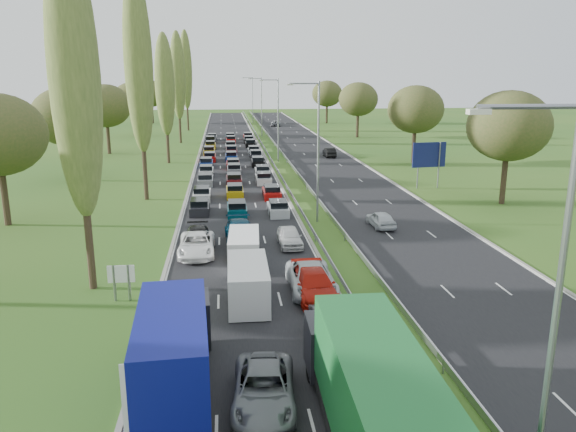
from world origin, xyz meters
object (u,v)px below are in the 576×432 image
near_car_3 (198,237)px  info_sign (121,278)px  blue_lorry (175,348)px  direction_sign (429,157)px  near_car_1 (167,401)px  white_van_rear (244,247)px  green_lorry (381,421)px  near_car_2 (197,244)px  white_van_front (248,281)px

near_car_3 → info_sign: (-3.83, -10.06, 0.66)m
blue_lorry → near_car_3: bearing=86.9°
direction_sign → blue_lorry: bearing=-122.1°
near_car_3 → info_sign: info_sign is taller
near_car_1 → near_car_3: bearing=89.7°
white_van_rear → direction_sign: size_ratio=0.99×
near_car_1 → info_sign: size_ratio=2.03×
near_car_3 → green_lorry: size_ratio=0.33×
near_car_2 → white_van_front: bearing=-69.6°
near_car_2 → near_car_3: 2.08m
green_lorry → info_sign: (-10.47, 16.14, -0.93)m
near_car_2 → near_car_3: (-0.01, 2.08, -0.06)m
blue_lorry → info_sign: (-3.83, 10.19, -0.66)m
direction_sign → info_sign: bearing=-134.2°
near_car_2 → direction_sign: direction_sign is taller
blue_lorry → white_van_front: 9.96m
near_car_3 → white_van_rear: 5.26m
blue_lorry → direction_sign: direction_sign is taller
near_car_1 → info_sign: info_sign is taller
near_car_3 → blue_lorry: bearing=-92.0°
white_van_front → white_van_rear: size_ratio=1.09×
info_sign → white_van_rear: bearing=40.0°
green_lorry → direction_sign: 49.33m
near_car_3 → white_van_rear: bearing=-53.2°
white_van_front → blue_lorry: bearing=-108.4°
info_sign → near_car_1: bearing=-73.1°
near_car_2 → green_lorry: bearing=-74.5°
green_lorry → white_van_rear: bearing=99.8°
green_lorry → near_car_2: bearing=106.6°
blue_lorry → green_lorry: size_ratio=0.64×
white_van_rear → direction_sign: direction_sign is taller
white_van_rear → direction_sign: bearing=50.6°
near_car_2 → green_lorry: (6.62, -24.12, 1.53)m
near_car_3 → green_lorry: (6.64, -26.20, 1.59)m
near_car_1 → white_van_front: bearing=72.6°
green_lorry → near_car_3: bearing=105.4°
near_car_3 → white_van_rear: white_van_rear is taller
blue_lorry → white_van_front: blue_lorry is taller
near_car_3 → white_van_front: bearing=-75.3°
near_car_2 → direction_sign: 33.16m
near_car_2 → blue_lorry: blue_lorry is taller
green_lorry → white_van_rear: (-3.34, 22.11, -1.24)m
green_lorry → info_sign: bearing=124.2°
green_lorry → white_van_rear: size_ratio=2.81×
info_sign → white_van_front: bearing=-6.6°
white_van_front → white_van_rear: (0.04, 6.79, -0.10)m
near_car_1 → near_car_2: bearing=89.6°
near_car_1 → info_sign: (-3.59, 11.78, 0.65)m
white_van_front → info_sign: 7.14m
near_car_2 → white_van_front: 9.39m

